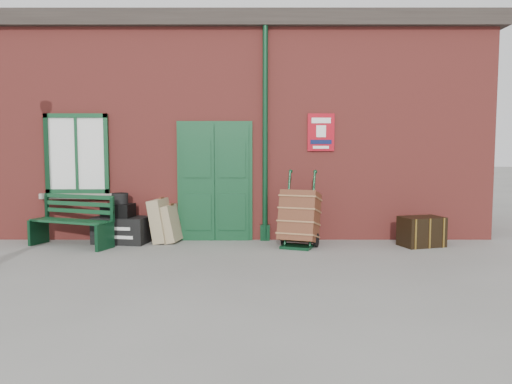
{
  "coord_description": "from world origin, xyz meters",
  "views": [
    {
      "loc": [
        0.49,
        -7.95,
        1.75
      ],
      "look_at": [
        0.48,
        0.6,
        1.0
      ],
      "focal_mm": 35.0,
      "sensor_mm": 36.0,
      "label": 1
    }
  ],
  "objects_px": {
    "dark_trunk": "(422,231)",
    "houdini_trunk": "(121,230)",
    "porter_trolley": "(299,218)",
    "bench": "(73,220)"
  },
  "relations": [
    {
      "from": "porter_trolley",
      "to": "dark_trunk",
      "type": "height_order",
      "value": "porter_trolley"
    },
    {
      "from": "porter_trolley",
      "to": "dark_trunk",
      "type": "bearing_deg",
      "value": 21.31
    },
    {
      "from": "porter_trolley",
      "to": "dark_trunk",
      "type": "xyz_separation_m",
      "value": [
        2.2,
        0.05,
        -0.25
      ]
    },
    {
      "from": "houdini_trunk",
      "to": "porter_trolley",
      "type": "bearing_deg",
      "value": 3.79
    },
    {
      "from": "bench",
      "to": "porter_trolley",
      "type": "bearing_deg",
      "value": 20.11
    },
    {
      "from": "houdini_trunk",
      "to": "dark_trunk",
      "type": "xyz_separation_m",
      "value": [
        5.46,
        -0.29,
        0.02
      ]
    },
    {
      "from": "bench",
      "to": "houdini_trunk",
      "type": "xyz_separation_m",
      "value": [
        0.78,
        0.28,
        -0.23
      ]
    },
    {
      "from": "houdini_trunk",
      "to": "dark_trunk",
      "type": "distance_m",
      "value": 5.47
    },
    {
      "from": "dark_trunk",
      "to": "houdini_trunk",
      "type": "bearing_deg",
      "value": 160.22
    },
    {
      "from": "houdini_trunk",
      "to": "porter_trolley",
      "type": "distance_m",
      "value": 3.3
    }
  ]
}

